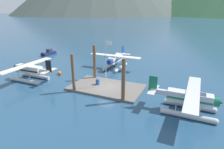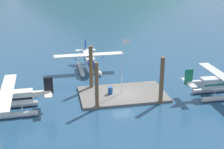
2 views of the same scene
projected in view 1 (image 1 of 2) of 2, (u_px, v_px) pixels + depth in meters
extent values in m
plane|color=navy|center=(107.00, 88.00, 28.53)|extent=(1200.00, 1200.00, 0.00)
cube|color=#66605B|center=(107.00, 87.00, 28.48)|extent=(10.73, 6.49, 0.30)
cylinder|color=brown|center=(73.00, 73.00, 26.48)|extent=(0.42, 0.42, 5.53)
cylinder|color=brown|center=(123.00, 81.00, 23.43)|extent=(0.50, 0.50, 5.69)
cylinder|color=brown|center=(95.00, 63.00, 31.41)|extent=(0.51, 0.51, 5.82)
cylinder|color=silver|center=(106.00, 64.00, 27.45)|extent=(0.08, 0.08, 6.88)
cube|color=white|center=(109.00, 43.00, 26.27)|extent=(0.90, 0.03, 0.56)
sphere|color=gold|center=(106.00, 40.00, 26.32)|extent=(0.10, 0.10, 0.10)
cylinder|color=#1E4C99|center=(98.00, 82.00, 28.99)|extent=(0.58, 0.58, 0.88)
torus|color=#1E4C99|center=(98.00, 82.00, 28.99)|extent=(0.62, 0.62, 0.04)
sphere|color=orange|center=(59.00, 73.00, 34.32)|extent=(0.69, 0.69, 0.69)
cylinder|color=#B7BABF|center=(121.00, 67.00, 37.75)|extent=(0.65, 5.60, 0.64)
sphere|color=#B7BABF|center=(115.00, 71.00, 35.34)|extent=(0.64, 0.64, 0.64)
cylinder|color=#B7BABF|center=(110.00, 66.00, 38.73)|extent=(0.65, 5.60, 0.64)
sphere|color=#B7BABF|center=(103.00, 70.00, 36.32)|extent=(0.64, 0.64, 0.64)
cylinder|color=#B7BABF|center=(119.00, 66.00, 36.50)|extent=(0.10, 0.10, 0.70)
cylinder|color=#B7BABF|center=(123.00, 63.00, 38.57)|extent=(0.10, 0.10, 0.70)
cylinder|color=#B7BABF|center=(107.00, 64.00, 37.48)|extent=(0.10, 0.10, 0.70)
cylinder|color=#B7BABF|center=(112.00, 61.00, 39.55)|extent=(0.10, 0.10, 0.70)
cube|color=white|center=(115.00, 59.00, 37.71)|extent=(1.25, 4.80, 1.20)
cube|color=#1E389E|center=(115.00, 59.00, 37.75)|extent=(1.27, 4.71, 0.24)
cube|color=#283347|center=(113.00, 58.00, 36.68)|extent=(1.06, 1.10, 0.56)
cube|color=white|center=(115.00, 56.00, 37.24)|extent=(10.40, 1.41, 0.14)
cylinder|color=#1E389E|center=(125.00, 59.00, 36.49)|extent=(0.62, 0.08, 0.84)
cylinder|color=#1E389E|center=(105.00, 56.00, 38.21)|extent=(0.62, 0.08, 0.84)
cylinder|color=#1E389E|center=(110.00, 62.00, 35.39)|extent=(0.96, 0.60, 0.96)
cone|color=black|center=(109.00, 63.00, 35.00)|extent=(0.36, 0.35, 0.36)
cube|color=white|center=(121.00, 55.00, 40.48)|extent=(0.44, 2.20, 0.56)
cube|color=#1E389E|center=(123.00, 50.00, 40.98)|extent=(0.12, 1.00, 1.90)
cube|color=white|center=(123.00, 54.00, 41.14)|extent=(3.20, 0.80, 0.10)
cylinder|color=#B7BABF|center=(188.00, 105.00, 22.70)|extent=(5.60, 0.68, 0.64)
sphere|color=#B7BABF|center=(214.00, 110.00, 21.59)|extent=(0.64, 0.64, 0.64)
cylinder|color=#B7BABF|center=(187.00, 115.00, 20.55)|extent=(5.60, 0.68, 0.64)
sphere|color=#B7BABF|center=(216.00, 121.00, 19.44)|extent=(0.64, 0.64, 0.64)
cylinder|color=#B7BABF|center=(200.00, 102.00, 22.00)|extent=(0.10, 0.10, 0.70)
cylinder|color=#B7BABF|center=(178.00, 99.00, 22.96)|extent=(0.10, 0.10, 0.70)
cylinder|color=#B7BABF|center=(200.00, 112.00, 19.86)|extent=(0.10, 0.10, 0.70)
cylinder|color=#B7BABF|center=(176.00, 108.00, 20.81)|extent=(0.10, 0.10, 0.70)
cube|color=silver|center=(189.00, 97.00, 21.10)|extent=(4.81, 1.28, 1.20)
cube|color=#196B47|center=(189.00, 98.00, 21.13)|extent=(4.71, 1.29, 0.24)
cube|color=#283347|center=(200.00, 96.00, 20.57)|extent=(1.11, 1.06, 0.56)
cube|color=silver|center=(193.00, 92.00, 20.76)|extent=(1.48, 10.41, 0.14)
cylinder|color=#196B47|center=(194.00, 88.00, 22.76)|extent=(0.08, 0.62, 0.84)
cylinder|color=#196B47|center=(191.00, 104.00, 18.98)|extent=(0.08, 0.62, 0.84)
cylinder|color=#196B47|center=(217.00, 102.00, 20.03)|extent=(0.61, 0.96, 0.96)
cone|color=black|center=(221.00, 103.00, 19.85)|extent=(0.35, 0.36, 0.36)
cube|color=silver|center=(160.00, 92.00, 22.36)|extent=(2.20, 0.46, 0.56)
cube|color=#196B47|center=(153.00, 84.00, 22.44)|extent=(1.00, 0.13, 1.90)
cube|color=silver|center=(153.00, 90.00, 22.65)|extent=(0.82, 3.21, 0.10)
cylinder|color=#B7BABF|center=(25.00, 81.00, 30.60)|extent=(5.61, 0.77, 0.64)
sphere|color=#B7BABF|center=(12.00, 78.00, 31.63)|extent=(0.64, 0.64, 0.64)
cylinder|color=#B7BABF|center=(36.00, 76.00, 32.77)|extent=(5.61, 0.77, 0.64)
sphere|color=#B7BABF|center=(24.00, 74.00, 33.81)|extent=(0.64, 0.64, 0.64)
cylinder|color=#B7BABF|center=(18.00, 76.00, 30.82)|extent=(0.10, 0.10, 0.70)
cylinder|color=#B7BABF|center=(30.00, 78.00, 29.93)|extent=(0.10, 0.10, 0.70)
cylinder|color=#B7BABF|center=(30.00, 72.00, 33.00)|extent=(0.10, 0.10, 0.70)
cylinder|color=#B7BABF|center=(41.00, 73.00, 32.11)|extent=(0.10, 0.10, 0.70)
cube|color=silver|center=(29.00, 69.00, 31.16)|extent=(4.83, 1.35, 1.20)
cube|color=black|center=(29.00, 70.00, 31.19)|extent=(4.73, 1.37, 0.24)
cube|color=#283347|center=(24.00, 66.00, 31.45)|extent=(1.12, 1.08, 0.56)
cube|color=silver|center=(27.00, 65.00, 31.05)|extent=(1.64, 10.43, 0.14)
cylinder|color=black|center=(16.00, 71.00, 29.25)|extent=(0.09, 0.62, 0.84)
cylinder|color=black|center=(37.00, 64.00, 33.08)|extent=(0.09, 0.62, 0.84)
cylinder|color=black|center=(17.00, 67.00, 32.16)|extent=(0.62, 0.97, 0.96)
cone|color=black|center=(15.00, 67.00, 32.33)|extent=(0.36, 0.37, 0.36)
cube|color=silver|center=(45.00, 71.00, 29.92)|extent=(2.21, 0.49, 0.56)
cube|color=black|center=(49.00, 66.00, 29.31)|extent=(1.00, 0.14, 1.90)
cube|color=silver|center=(49.00, 71.00, 29.59)|extent=(0.87, 3.22, 0.10)
cube|color=navy|center=(49.00, 53.00, 49.75)|extent=(1.63, 4.24, 0.70)
sphere|color=navy|center=(54.00, 52.00, 51.54)|extent=(0.70, 0.70, 0.70)
cube|color=#283347|center=(49.00, 50.00, 49.76)|extent=(1.14, 1.23, 0.80)
cube|color=black|center=(42.00, 54.00, 47.73)|extent=(0.37, 0.33, 0.80)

